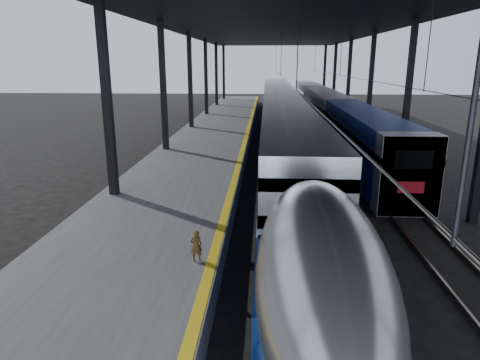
{
  "coord_description": "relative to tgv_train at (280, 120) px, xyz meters",
  "views": [
    {
      "loc": [
        0.79,
        -12.59,
        6.58
      ],
      "look_at": [
        -0.2,
        3.92,
        2.0
      ],
      "focal_mm": 32.0,
      "sensor_mm": 36.0,
      "label": 1
    }
  ],
  "objects": [
    {
      "name": "yellow_strip",
      "position": [
        -2.7,
        -3.22,
        -0.92
      ],
      "size": [
        0.3,
        80.0,
        0.01
      ],
      "primitive_type": "cube",
      "color": "yellow",
      "rests_on": "platform"
    },
    {
      "name": "child",
      "position": [
        -3.15,
        -24.55,
        -0.45
      ],
      "size": [
        0.4,
        0.34,
        0.95
      ],
      "primitive_type": "imported",
      "rotation": [
        0.0,
        0.0,
        3.52
      ],
      "color": "#4B3719",
      "rests_on": "platform"
    },
    {
      "name": "rails",
      "position": [
        2.5,
        -3.22,
        -1.84
      ],
      "size": [
        6.52,
        80.0,
        0.16
      ],
      "color": "slate",
      "rests_on": "ground"
    },
    {
      "name": "tgv_train",
      "position": [
        0.0,
        0.0,
        0.0
      ],
      "size": [
        2.87,
        65.2,
        4.12
      ],
      "color": "#B6B8BD",
      "rests_on": "ground"
    },
    {
      "name": "ground",
      "position": [
        -2.0,
        -23.22,
        -1.92
      ],
      "size": [
        160.0,
        160.0,
        0.0
      ],
      "primitive_type": "plane",
      "color": "black",
      "rests_on": "ground"
    },
    {
      "name": "canopy",
      "position": [
        -0.1,
        -3.22,
        7.19
      ],
      "size": [
        18.0,
        75.0,
        9.47
      ],
      "color": "black",
      "rests_on": "ground"
    },
    {
      "name": "second_train",
      "position": [
        5.0,
        9.32,
        -0.09
      ],
      "size": [
        2.64,
        56.05,
        3.63
      ],
      "color": "navy",
      "rests_on": "ground"
    },
    {
      "name": "platform",
      "position": [
        -5.5,
        -3.22,
        -1.42
      ],
      "size": [
        6.0,
        80.0,
        1.0
      ],
      "primitive_type": "cube",
      "color": "#4C4C4F",
      "rests_on": "ground"
    }
  ]
}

